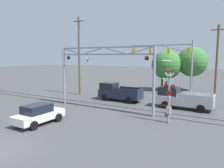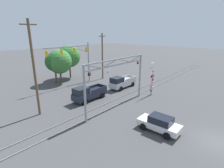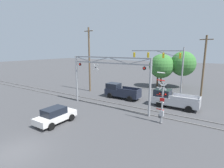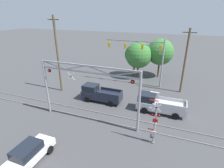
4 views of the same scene
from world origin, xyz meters
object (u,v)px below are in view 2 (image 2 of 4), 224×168
at_px(crossing_gantry, 117,75).
at_px(utility_pole_right, 102,56).
at_px(sedan_waiting, 159,123).
at_px(pickup_truck_lead, 88,93).
at_px(pickup_truck_following, 122,82).
at_px(crossing_signal_mast, 152,82).
at_px(background_tree_beyond_span, 69,56).
at_px(utility_pole_left, 34,69).
at_px(background_tree_far_left_verge, 55,62).
at_px(background_tree_far_right_verge, 60,62).
at_px(traffic_signal_span, 78,56).

height_order(crossing_gantry, utility_pole_right, utility_pole_right).
height_order(crossing_gantry, sedan_waiting, crossing_gantry).
bearing_deg(pickup_truck_lead, pickup_truck_following, -1.03).
bearing_deg(crossing_signal_mast, background_tree_beyond_span, 95.67).
xyz_separation_m(pickup_truck_lead, pickup_truck_following, (7.67, -0.14, 0.00)).
bearing_deg(utility_pole_left, background_tree_far_left_verge, 49.58).
bearing_deg(pickup_truck_following, utility_pole_left, 175.41).
height_order(crossing_gantry, crossing_signal_mast, crossing_gantry).
xyz_separation_m(crossing_signal_mast, utility_pole_left, (-14.79, 6.78, 3.55)).
distance_m(pickup_truck_following, background_tree_far_right_verge, 12.46).
relative_size(utility_pole_left, background_tree_far_right_verge, 1.69).
height_order(utility_pole_right, background_tree_far_left_verge, utility_pole_right).
distance_m(crossing_signal_mast, pickup_truck_lead, 9.87).
distance_m(traffic_signal_span, background_tree_beyond_span, 5.24).
xyz_separation_m(crossing_gantry, background_tree_far_right_verge, (1.77, 15.45, -0.18)).
relative_size(traffic_signal_span, background_tree_beyond_span, 1.34).
bearing_deg(background_tree_far_right_verge, crossing_signal_mast, -72.32).
distance_m(utility_pole_right, background_tree_far_left_verge, 9.40).
distance_m(crossing_signal_mast, utility_pole_right, 13.09).
height_order(pickup_truck_lead, utility_pole_right, utility_pole_right).
distance_m(crossing_gantry, background_tree_beyond_span, 17.98).
height_order(sedan_waiting, utility_pole_right, utility_pole_right).
bearing_deg(crossing_signal_mast, background_tree_far_left_verge, 109.74).
distance_m(crossing_gantry, pickup_truck_following, 8.74).
distance_m(crossing_signal_mast, background_tree_far_left_verge, 18.18).
xyz_separation_m(crossing_signal_mast, background_tree_far_right_verge, (-5.30, 16.61, 2.09)).
relative_size(pickup_truck_following, background_tree_beyond_span, 0.81).
height_order(background_tree_beyond_span, background_tree_far_left_verge, background_tree_beyond_span).
bearing_deg(traffic_signal_span, sedan_waiting, -106.14).
bearing_deg(utility_pole_right, pickup_truck_following, -109.49).
relative_size(sedan_waiting, utility_pole_left, 0.39).
bearing_deg(pickup_truck_lead, traffic_signal_span, 58.62).
xyz_separation_m(crossing_signal_mast, pickup_truck_lead, (-7.95, 5.76, -0.98)).
height_order(pickup_truck_following, background_tree_far_left_verge, background_tree_far_left_verge).
relative_size(crossing_gantry, utility_pole_left, 1.01).
xyz_separation_m(utility_pole_left, background_tree_beyond_span, (12.97, 11.58, -0.97)).
height_order(traffic_signal_span, pickup_truck_lead, traffic_signal_span).
height_order(pickup_truck_lead, utility_pole_left, utility_pole_left).
bearing_deg(utility_pole_right, crossing_gantry, -128.96).
xyz_separation_m(sedan_waiting, background_tree_beyond_span, (7.00, 24.05, 3.78)).
xyz_separation_m(pickup_truck_lead, sedan_waiting, (-0.87, -11.44, -0.22)).
relative_size(crossing_signal_mast, utility_pole_right, 0.55).
bearing_deg(utility_pole_right, sedan_waiting, -121.04).
bearing_deg(utility_pole_right, background_tree_beyond_span, 124.87).
distance_m(sedan_waiting, background_tree_far_left_verge, 23.08).
bearing_deg(pickup_truck_following, background_tree_far_right_verge, 114.50).
bearing_deg(pickup_truck_lead, utility_pole_left, 171.46).
xyz_separation_m(crossing_gantry, background_tree_far_left_verge, (0.97, 15.83, -0.19)).
xyz_separation_m(pickup_truck_following, background_tree_beyond_span, (-1.54, 12.74, 3.55)).
height_order(crossing_signal_mast, utility_pole_right, utility_pole_right).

